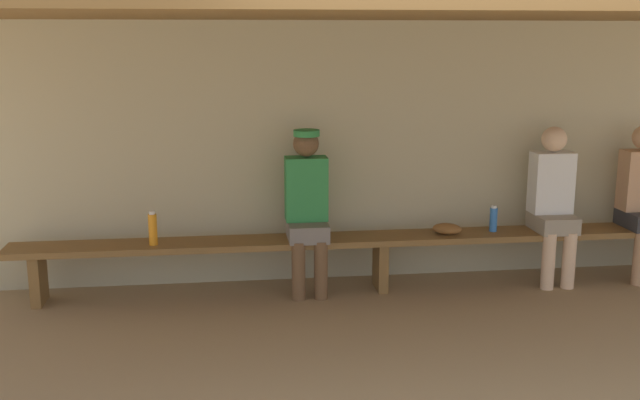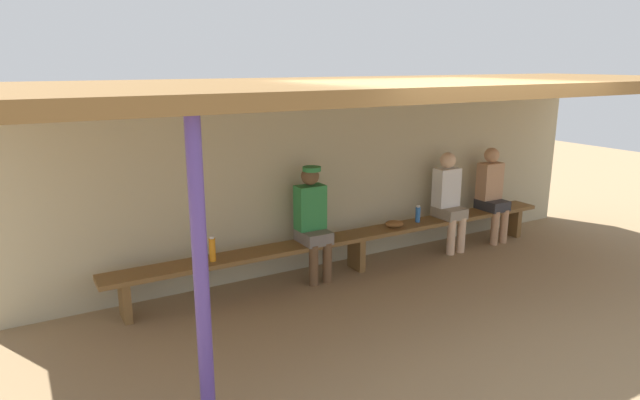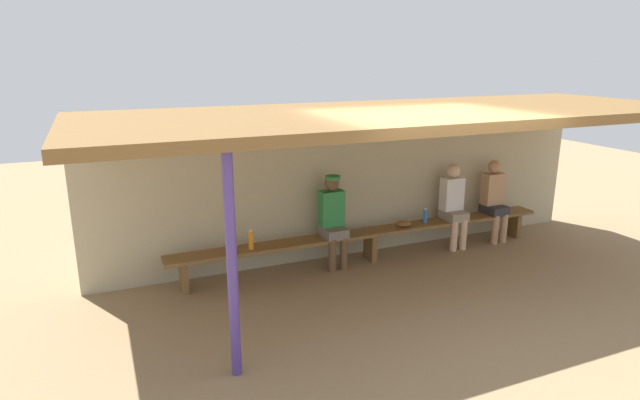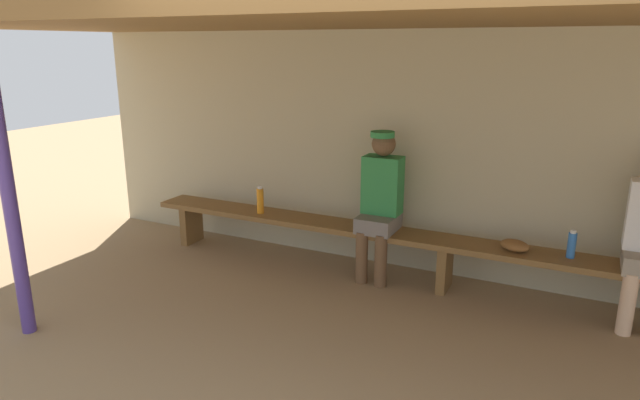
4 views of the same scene
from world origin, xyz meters
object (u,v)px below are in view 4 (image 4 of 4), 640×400
object	(u,v)px
water_bottle_green	(572,245)
baseball_glove_worn	(515,245)
water_bottle_clear	(260,200)
bench	(446,248)
support_post	(8,189)
player_near_post	(380,199)

from	to	relation	value
water_bottle_green	baseball_glove_worn	world-z (taller)	water_bottle_green
water_bottle_clear	baseball_glove_worn	world-z (taller)	water_bottle_clear
bench	water_bottle_clear	bearing A→B (deg)	-178.75
support_post	water_bottle_green	distance (m)	4.18
player_near_post	water_bottle_green	bearing A→B (deg)	0.56
player_near_post	water_bottle_green	distance (m)	1.59
support_post	water_bottle_clear	bearing A→B (deg)	69.91
player_near_post	baseball_glove_worn	xyz separation A→B (m)	(1.17, -0.02, -0.24)
player_near_post	support_post	bearing A→B (deg)	-133.28
water_bottle_green	bench	bearing A→B (deg)	-178.88
bench	water_bottle_green	xyz separation A→B (m)	(0.97, 0.02, 0.18)
player_near_post	water_bottle_green	world-z (taller)	player_near_post
water_bottle_green	water_bottle_clear	bearing A→B (deg)	-178.80
water_bottle_clear	water_bottle_green	distance (m)	2.81
water_bottle_clear	water_bottle_green	bearing A→B (deg)	1.20
bench	player_near_post	size ratio (longest dim) A/B	4.46
water_bottle_green	player_near_post	bearing A→B (deg)	-179.44
baseball_glove_worn	water_bottle_green	bearing A→B (deg)	27.19
bench	water_bottle_clear	distance (m)	1.85
bench	baseball_glove_worn	bearing A→B (deg)	-1.94
player_near_post	baseball_glove_worn	size ratio (longest dim) A/B	5.60
support_post	player_near_post	distance (m)	2.91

